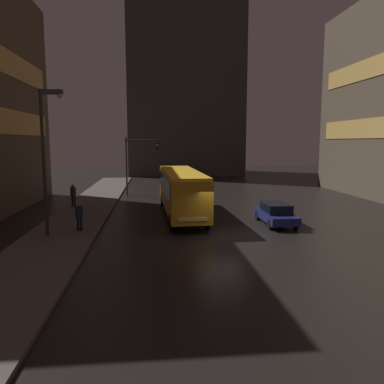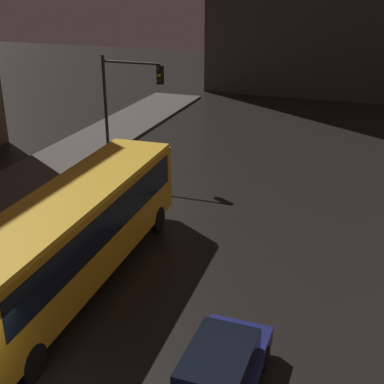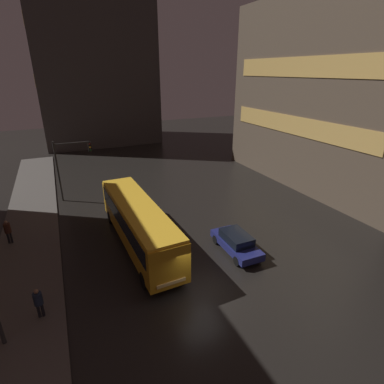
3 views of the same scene
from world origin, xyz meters
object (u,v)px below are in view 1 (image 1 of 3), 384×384
Objects in this scene: bus_near at (181,188)px; pedestrian_near at (73,193)px; pedestrian_mid at (79,214)px; street_lamp_sidewalk at (47,141)px; traffic_light_main at (138,156)px; car_taxi at (276,213)px.

bus_near reaches higher than pedestrian_near.
pedestrian_mid is 4.52m from street_lamp_sidewalk.
street_lamp_sidewalk is at bearing 149.06° from pedestrian_near.
bus_near is 11.53m from traffic_light_main.
street_lamp_sidewalk reaches higher than pedestrian_near.
car_taxi is at bearing -153.01° from pedestrian_near.
pedestrian_mid is at bearing 5.98° from car_taxi.
car_taxi is 16.03m from pedestrian_near.
pedestrian_near reaches higher than car_taxi.
traffic_light_main is (-9.28, 14.25, 3.20)m from car_taxi.
traffic_light_main reaches higher than pedestrian_near.
pedestrian_near is 10.44m from street_lamp_sidewalk.
car_taxi is (5.85, -3.41, -1.28)m from bus_near.
pedestrian_near is at bearing -101.14° from pedestrian_mid.
bus_near reaches higher than pedestrian_mid.
car_taxi is at bearing -56.93° from traffic_light_main.
bus_near reaches higher than car_taxi.
pedestrian_near is at bearing -27.31° from bus_near.
traffic_light_main is (4.95, 6.89, 2.68)m from pedestrian_near.
street_lamp_sidewalk reaches higher than car_taxi.
pedestrian_near is 0.31× the size of traffic_light_main.
bus_near is 9.29m from pedestrian_near.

